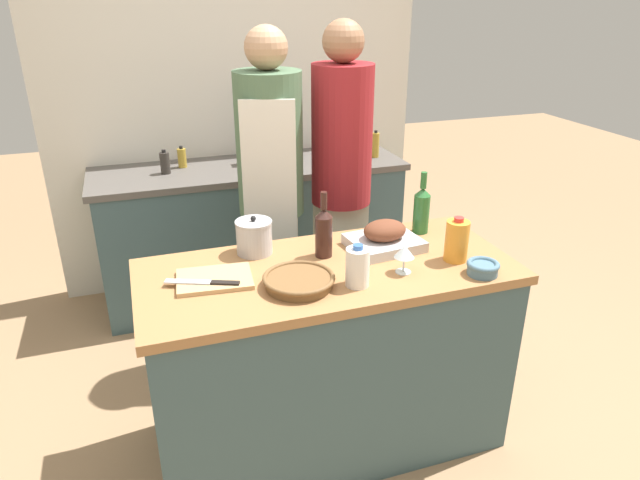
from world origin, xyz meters
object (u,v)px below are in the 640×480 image
(condiment_bottle_tall, at_px, (165,163))
(person_cook_guest, at_px, (341,176))
(milk_jug, at_px, (357,267))
(wine_bottle_green, at_px, (422,209))
(stand_mixer, at_px, (271,140))
(cutting_board, at_px, (215,279))
(condiment_bottle_extra, at_px, (182,158))
(juice_jug, at_px, (457,241))
(wine_bottle_dark, at_px, (324,231))
(roasting_pan, at_px, (384,237))
(mixing_bowl, at_px, (483,268))
(knife_chef, at_px, (205,282))
(person_cook_aproned, at_px, (271,187))
(wine_glass_left, at_px, (404,252))
(wicker_basket, at_px, (299,280))
(condiment_bottle_short, at_px, (375,145))
(stock_pot, at_px, (254,237))

(condiment_bottle_tall, xyz_separation_m, person_cook_guest, (0.87, -0.73, 0.05))
(milk_jug, distance_m, wine_bottle_green, 0.62)
(stand_mixer, bearing_deg, cutting_board, -112.21)
(condiment_bottle_extra, bearing_deg, wine_bottle_green, -55.88)
(juice_jug, xyz_separation_m, wine_bottle_dark, (-0.51, 0.22, 0.02))
(person_cook_guest, bearing_deg, roasting_pan, -99.99)
(cutting_board, relative_size, mixing_bowl, 2.35)
(knife_chef, bearing_deg, condiment_bottle_tall, 90.63)
(person_cook_aproned, distance_m, person_cook_guest, 0.39)
(condiment_bottle_tall, bearing_deg, juice_jug, -56.82)
(wine_glass_left, xyz_separation_m, person_cook_aproned, (-0.32, 0.90, 0.02))
(wicker_basket, bearing_deg, milk_jug, -15.91)
(mixing_bowl, xyz_separation_m, wine_bottle_dark, (-0.54, 0.37, 0.08))
(stand_mixer, bearing_deg, wine_bottle_dark, -95.56)
(juice_jug, relative_size, milk_jug, 1.13)
(condiment_bottle_short, distance_m, person_cook_guest, 0.82)
(stand_mixer, bearing_deg, stock_pot, -107.46)
(juice_jug, distance_m, wine_bottle_green, 0.32)
(juice_jug, bearing_deg, roasting_pan, 137.81)
(juice_jug, xyz_separation_m, milk_jug, (-0.48, -0.07, -0.01))
(wine_bottle_dark, bearing_deg, knife_chef, -167.08)
(wine_bottle_green, xyz_separation_m, condiment_bottle_short, (0.30, 1.22, -0.02))
(wicker_basket, bearing_deg, stand_mixer, 79.13)
(wicker_basket, xyz_separation_m, wine_glass_left, (0.43, -0.02, 0.06))
(roasting_pan, bearing_deg, milk_jug, -130.65)
(stock_pot, height_order, knife_chef, stock_pot)
(mixing_bowl, height_order, wine_bottle_green, wine_bottle_green)
(wicker_basket, relative_size, condiment_bottle_extra, 2.06)
(mixing_bowl, xyz_separation_m, wine_bottle_green, (-0.03, 0.47, 0.08))
(stand_mixer, bearing_deg, milk_jug, -93.45)
(stand_mixer, bearing_deg, juice_jug, -77.34)
(knife_chef, bearing_deg, wine_bottle_green, 12.03)
(wine_glass_left, distance_m, condiment_bottle_tall, 1.82)
(wine_bottle_dark, xyz_separation_m, wine_glass_left, (0.25, -0.25, -0.03))
(knife_chef, xyz_separation_m, condiment_bottle_tall, (-0.02, 1.51, 0.06))
(wine_bottle_dark, bearing_deg, wicker_basket, -128.10)
(roasting_pan, distance_m, wine_bottle_dark, 0.29)
(wicker_basket, height_order, wine_bottle_green, wine_bottle_green)
(mixing_bowl, height_order, condiment_bottle_short, condiment_bottle_short)
(condiment_bottle_extra, bearing_deg, wine_bottle_dark, -74.01)
(wine_bottle_dark, distance_m, knife_chef, 0.54)
(wine_bottle_dark, relative_size, stand_mixer, 0.85)
(wine_bottle_green, bearing_deg, milk_jug, -140.68)
(person_cook_guest, bearing_deg, knife_chef, -143.43)
(condiment_bottle_extra, bearing_deg, condiment_bottle_tall, -137.78)
(juice_jug, height_order, stand_mixer, stand_mixer)
(juice_jug, height_order, person_cook_guest, person_cook_guest)
(wicker_basket, xyz_separation_m, milk_jug, (0.22, -0.06, 0.05))
(cutting_board, distance_m, stock_pot, 0.30)
(stock_pot, distance_m, person_cook_guest, 0.80)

